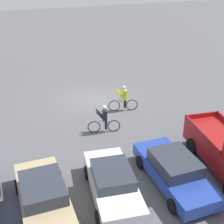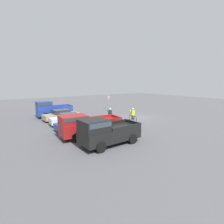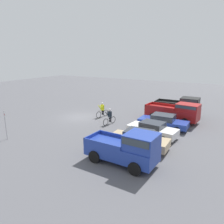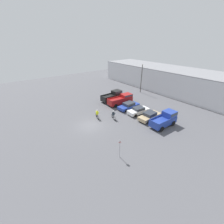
# 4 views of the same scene
# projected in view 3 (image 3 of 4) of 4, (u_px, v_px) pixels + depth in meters

# --- Properties ---
(ground_plane) EXTENTS (80.00, 80.00, 0.00)m
(ground_plane) POSITION_uv_depth(u_px,v_px,m) (80.00, 117.00, 25.40)
(ground_plane) COLOR #56565B
(pickup_truck_0) EXTENTS (2.28, 5.01, 2.22)m
(pickup_truck_0) POSITION_uv_depth(u_px,v_px,m) (180.00, 106.00, 25.81)
(pickup_truck_0) COLOR black
(pickup_truck_0) RESTS_ON ground_plane
(pickup_truck_1) EXTENTS (2.46, 5.73, 2.11)m
(pickup_truck_1) POSITION_uv_depth(u_px,v_px,m) (175.00, 112.00, 23.36)
(pickup_truck_1) COLOR maroon
(pickup_truck_1) RESTS_ON ground_plane
(sedan_0) EXTENTS (2.11, 4.79, 1.38)m
(sedan_0) POSITION_uv_depth(u_px,v_px,m) (163.00, 121.00, 21.37)
(sedan_0) COLOR #233D9E
(sedan_0) RESTS_ON ground_plane
(sedan_1) EXTENTS (2.22, 4.47, 1.34)m
(sedan_1) POSITION_uv_depth(u_px,v_px,m) (152.00, 129.00, 19.08)
(sedan_1) COLOR white
(sedan_1) RESTS_ON ground_plane
(sedan_2) EXTENTS (2.10, 4.61, 1.40)m
(sedan_2) POSITION_uv_depth(u_px,v_px,m) (139.00, 139.00, 16.77)
(sedan_2) COLOR tan
(sedan_2) RESTS_ON ground_plane
(pickup_truck_2) EXTENTS (2.29, 4.87, 2.30)m
(pickup_truck_2) POSITION_uv_depth(u_px,v_px,m) (127.00, 148.00, 14.09)
(pickup_truck_2) COLOR #233D9E
(pickup_truck_2) RESTS_ON ground_plane
(cyclist_0) EXTENTS (1.82, 0.55, 1.69)m
(cyclist_0) POSITION_uv_depth(u_px,v_px,m) (110.00, 116.00, 22.57)
(cyclist_0) COLOR black
(cyclist_0) RESTS_ON ground_plane
(cyclist_1) EXTENTS (1.87, 0.55, 1.74)m
(cyclist_1) POSITION_uv_depth(u_px,v_px,m) (102.00, 110.00, 25.26)
(cyclist_1) COLOR black
(cyclist_1) RESTS_ON ground_plane
(fire_lane_sign) EXTENTS (0.14, 0.29, 2.54)m
(fire_lane_sign) POSITION_uv_depth(u_px,v_px,m) (5.00, 122.00, 18.25)
(fire_lane_sign) COLOR #9E9EA3
(fire_lane_sign) RESTS_ON ground_plane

